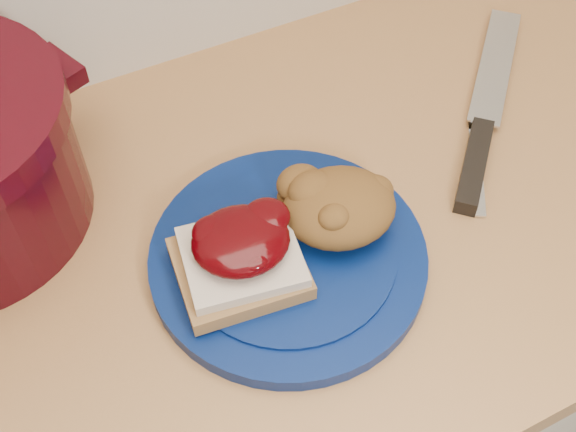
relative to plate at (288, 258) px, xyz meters
name	(u,v)px	position (x,y,z in m)	size (l,w,h in m)	color
base_cabinet	(278,403)	(0.01, 0.05, -0.48)	(4.00, 0.60, 0.86)	beige
plate	(288,258)	(0.00, 0.00, 0.00)	(0.28, 0.28, 0.02)	#051952
sandwich	(240,255)	(-0.05, 0.00, 0.04)	(0.13, 0.12, 0.06)	olive
stuffing_mound	(339,207)	(0.06, 0.01, 0.04)	(0.11, 0.10, 0.06)	brown
chef_knife	(480,136)	(0.28, 0.05, 0.00)	(0.27, 0.28, 0.02)	black
butter_knife	(476,163)	(0.25, 0.02, -0.01)	(0.15, 0.01, 0.00)	silver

